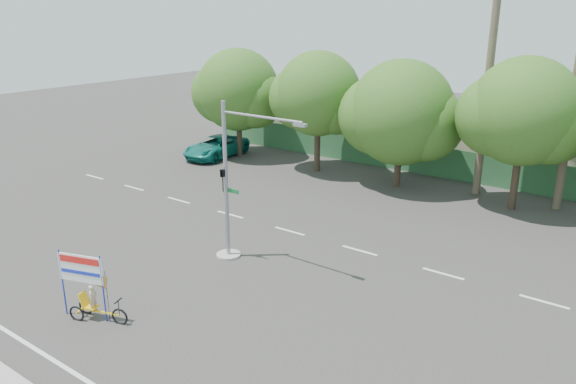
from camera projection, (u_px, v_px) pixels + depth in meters
The scene contains 11 objects.
ground at pixel (206, 309), 20.85m from camera, with size 120.00×120.00×0.00m, color #33302D.
fence at pixel (435, 162), 36.99m from camera, with size 38.00×0.08×2.00m, color #336B3D.
building_left at pixel (341, 119), 45.75m from camera, with size 12.00×8.00×4.00m, color #BAAF94.
tree_far_left at pixel (238, 92), 41.04m from camera, with size 7.14×6.00×7.96m.
tree_left at pixel (318, 97), 37.01m from camera, with size 6.66×5.60×8.07m.
tree_center at pixel (400, 116), 33.82m from camera, with size 7.62×6.40×7.85m.
tree_right at pixel (523, 115), 29.63m from camera, with size 6.90×5.80×8.36m.
palm_short at pixel (493, 42), 31.03m from camera, with size 3.73×3.79×14.45m.
traffic_signal at pixel (231, 196), 24.22m from camera, with size 4.72×1.10×7.00m.
trike_billboard at pixel (89, 293), 19.88m from camera, with size 2.52×1.09×2.59m.
pickup_truck at pixel (216, 147), 41.89m from camera, with size 2.58×5.59×1.55m, color #107063.
Camera 1 is at (13.38, -13.06, 10.64)m, focal length 35.00 mm.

